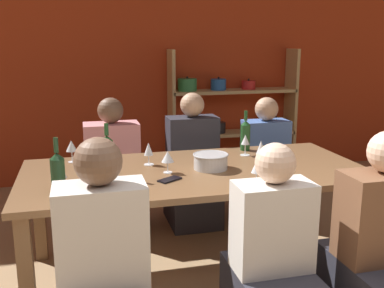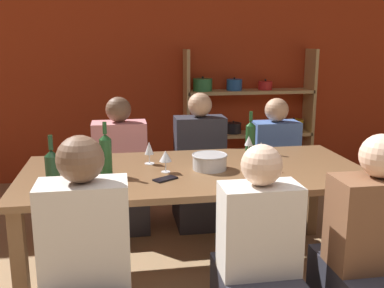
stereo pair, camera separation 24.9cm
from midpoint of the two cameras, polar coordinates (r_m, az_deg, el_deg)
The scene contains 22 objects.
wall_back_red at distance 5.17m, azimuth -1.10°, elevation 10.53°, with size 8.80×0.06×2.70m.
shelf_unit at distance 5.26m, azimuth 8.55°, elevation 2.27°, with size 1.49×0.30×1.48m.
dining_table at distance 3.02m, azimuth 2.68°, elevation -4.66°, with size 2.27×1.06×0.74m.
mixing_bowl at distance 2.99m, azimuth 4.64°, elevation -2.20°, with size 0.24×0.24×0.10m.
wine_bottle_green at distance 2.88m, azimuth -8.49°, elevation -1.21°, with size 0.08×0.08×0.34m.
wine_bottle_dark at distance 3.50m, azimuth 9.47°, elevation 1.04°, with size 0.08×0.08×0.31m.
wine_bottle_amber at distance 2.60m, azimuth -14.71°, elevation -3.24°, with size 0.08×0.08×0.33m.
wine_glass_white_a at distance 3.03m, azimuth 11.09°, elevation -0.75°, with size 0.06×0.06×0.19m.
wine_glass_empty_a at distance 2.90m, azimuth -0.93°, elevation -1.62°, with size 0.08×0.08×0.14m.
wine_glass_white_b at distance 3.10m, azimuth -3.18°, elevation -0.68°, with size 0.07×0.07×0.16m.
wine_glass_empty_b at distance 3.33m, azimuth 9.36°, elevation 0.27°, with size 0.07×0.07×0.16m.
wine_glass_white_c at distance 3.28m, azimuth -12.51°, elevation -0.06°, with size 0.08×0.08×0.16m.
wine_glass_red_a at distance 2.72m, azimuth -14.30°, elevation -3.15°, with size 0.07×0.07×0.15m.
wine_glass_red_b at distance 2.98m, azimuth -10.74°, elevation -1.04°, with size 0.07×0.07×0.18m.
wine_glass_white_d at distance 2.62m, azimuth 10.15°, elevation -3.18°, with size 0.06×0.06×0.16m.
cell_phone at distance 2.77m, azimuth -0.85°, elevation -4.49°, with size 0.16×0.14×0.01m.
person_near_a at distance 2.28m, azimuth -9.97°, elevation -17.42°, with size 0.41×0.52×1.16m.
person_far_a at distance 3.88m, azimuth -7.19°, elevation -4.69°, with size 0.45×0.56×1.12m.
person_near_b at distance 2.45m, azimuth 11.35°, elevation -16.10°, with size 0.40×0.50×1.09m.
person_far_b at distance 3.92m, azimuth 2.80°, elevation -4.21°, with size 0.43×0.53×1.15m.
person_near_c at distance 2.62m, azimuth 24.37°, elevation -14.67°, with size 0.44×0.55×1.14m.
person_far_c at distance 4.15m, azimuth 12.07°, elevation -3.82°, with size 0.40×0.51×1.09m.
Camera 2 is at (-0.63, -1.31, 1.58)m, focal length 42.00 mm.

